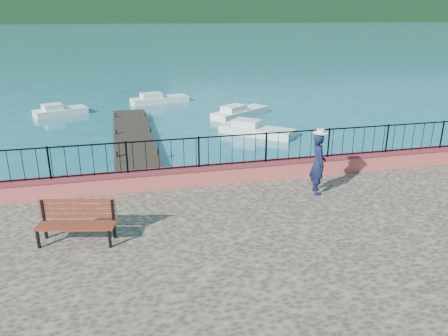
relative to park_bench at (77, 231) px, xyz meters
name	(u,v)px	position (x,y,z in m)	size (l,w,h in m)	color
ground	(239,280)	(3.80, -0.71, -1.50)	(2000.00, 2000.00, 0.00)	#19596B
parapet	(209,175)	(3.80, 2.99, -0.01)	(28.00, 0.46, 0.58)	#C9484B
railing	(208,152)	(3.80, 2.99, 0.75)	(27.00, 0.05, 0.95)	black
dock	(135,146)	(1.80, 11.29, -1.35)	(2.00, 16.00, 0.30)	#2D231C
far_forest	(115,8)	(3.80, 299.29, 7.50)	(900.00, 60.00, 18.00)	black
companion_hill	(286,17)	(223.80, 559.29, -1.50)	(448.00, 384.00, 180.00)	#142D23
park_bench	(77,231)	(0.00, 0.00, 0.00)	(1.90, 0.99, 1.01)	black
person	(318,164)	(6.81, 1.46, 0.63)	(0.68, 0.45, 1.87)	black
hat	(321,131)	(6.81, 1.46, 1.63)	(0.44, 0.44, 0.12)	white
boat_1	(257,128)	(8.46, 12.42, -1.10)	(4.13, 1.30, 0.80)	silver
boat_2	(240,110)	(8.82, 17.10, -1.10)	(4.31, 1.30, 0.80)	white
boat_3	(60,109)	(-2.57, 20.15, -1.10)	(3.26, 1.30, 0.80)	silver
boat_4	(160,97)	(4.18, 22.77, -1.10)	(4.22, 1.30, 0.80)	silver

